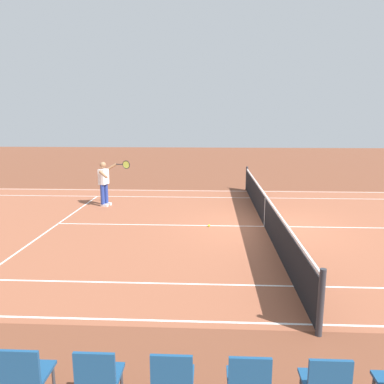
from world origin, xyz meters
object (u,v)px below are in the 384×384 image
object	(u,v)px
tennis_net	(265,211)
tennis_ball	(209,226)
spectator_chair_5	(26,374)
spectator_chair_3	(173,379)
spectator_chair_2	(248,381)
tennis_player_near	(105,181)
spectator_chair_1	(325,384)
spectator_chair_4	(99,376)

from	to	relation	value
tennis_net	tennis_ball	world-z (taller)	tennis_net
tennis_net	spectator_chair_5	size ratio (longest dim) A/B	13.30
spectator_chair_3	spectator_chair_2	bearing A→B (deg)	180.00
tennis_net	tennis_ball	distance (m)	1.76
tennis_player_near	tennis_ball	world-z (taller)	tennis_player_near
tennis_ball	spectator_chair_1	distance (m)	7.54
spectator_chair_4	tennis_player_near	bearing A→B (deg)	-74.77
tennis_player_near	spectator_chair_2	bearing A→B (deg)	113.43
tennis_net	spectator_chair_1	distance (m)	7.54
spectator_chair_2	spectator_chair_3	distance (m)	0.81
tennis_player_near	spectator_chair_5	size ratio (longest dim) A/B	1.93
tennis_net	spectator_chair_4	size ratio (longest dim) A/B	13.30
tennis_player_near	tennis_net	bearing A→B (deg)	156.08
spectator_chair_2	spectator_chair_3	world-z (taller)	same
tennis_net	spectator_chair_4	xyz separation A→B (m)	(2.86, 7.53, 0.03)
spectator_chair_1	spectator_chair_5	size ratio (longest dim) A/B	1.00
spectator_chair_2	spectator_chair_3	size ratio (longest dim) A/B	1.00
spectator_chair_4	spectator_chair_5	xyz separation A→B (m)	(0.81, 0.00, 0.00)
spectator_chair_2	spectator_chair_5	bearing A→B (deg)	0.00
tennis_player_near	spectator_chair_3	world-z (taller)	tennis_player_near
spectator_chair_3	spectator_chair_5	xyz separation A→B (m)	(1.61, 0.00, 0.00)
tennis_player_near	spectator_chair_3	bearing A→B (deg)	109.43
tennis_player_near	spectator_chair_3	distance (m)	10.62
spectator_chair_4	spectator_chair_1	bearing A→B (deg)	180.00
tennis_player_near	spectator_chair_2	distance (m)	10.91
spectator_chair_3	spectator_chair_4	size ratio (longest dim) A/B	1.00
tennis_net	spectator_chair_5	distance (m)	8.37
tennis_ball	spectator_chair_2	world-z (taller)	spectator_chair_2
spectator_chair_2	spectator_chair_5	xyz separation A→B (m)	(2.42, 0.00, 0.00)
tennis_player_near	spectator_chair_3	size ratio (longest dim) A/B	1.93
spectator_chair_1	spectator_chair_3	bearing A→B (deg)	0.00
spectator_chair_1	tennis_player_near	bearing A→B (deg)	-62.80
tennis_net	tennis_player_near	world-z (taller)	tennis_player_near
tennis_ball	spectator_chair_3	world-z (taller)	spectator_chair_3
spectator_chair_1	spectator_chair_4	distance (m)	2.42
tennis_net	spectator_chair_2	size ratio (longest dim) A/B	13.30
spectator_chair_2	spectator_chair_4	distance (m)	1.61
tennis_player_near	spectator_chair_1	xyz separation A→B (m)	(-5.14, 10.01, -0.41)
spectator_chair_1	spectator_chair_3	xyz separation A→B (m)	(1.61, 0.00, 0.00)
spectator_chair_1	spectator_chair_2	bearing A→B (deg)	0.00
tennis_player_near	spectator_chair_5	distance (m)	10.20
spectator_chair_2	tennis_net	bearing A→B (deg)	-99.43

